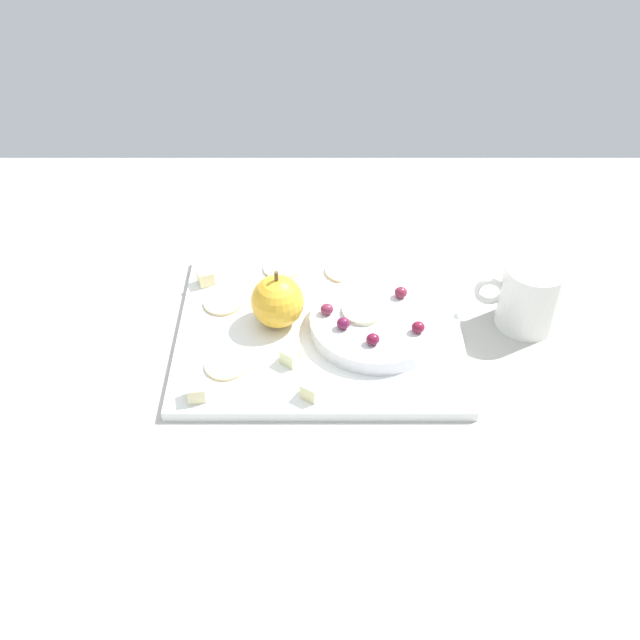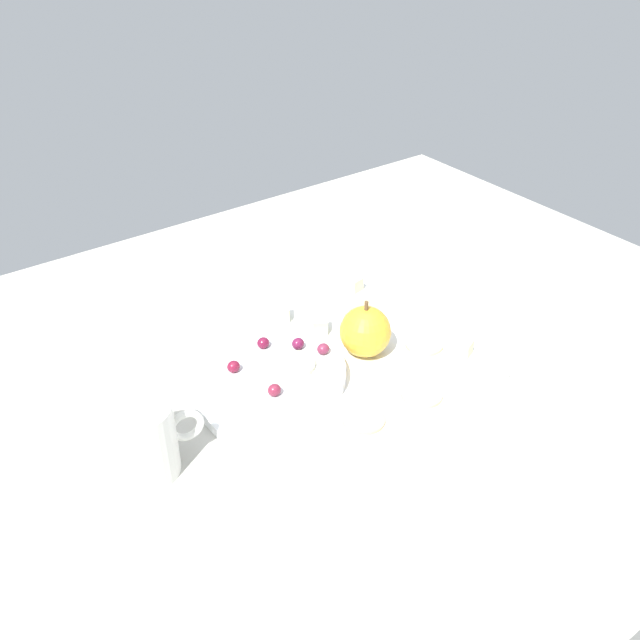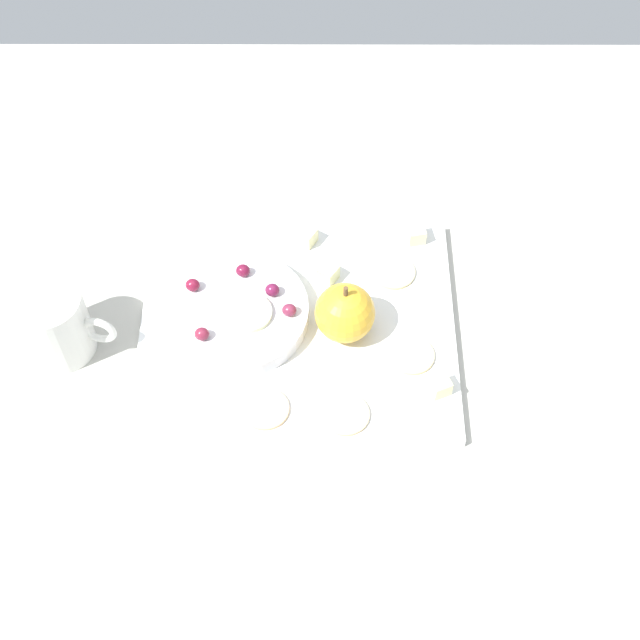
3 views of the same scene
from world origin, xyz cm
name	(u,v)px [view 2 (image 2 of 3)]	position (x,y,z in cm)	size (l,w,h in cm)	color
table	(316,376)	(0.00, 0.00, 2.45)	(126.06, 94.90, 4.89)	#AEACA2
platter	(330,367)	(-0.29, 2.68, 5.54)	(35.24, 29.37, 1.30)	white
serving_dish	(280,374)	(6.83, 1.89, 7.21)	(16.23, 16.23, 2.04)	silver
apple_whole	(365,332)	(-5.24, 3.51, 9.52)	(6.65, 6.65, 6.65)	gold
apple_stem	(366,306)	(-5.24, 3.51, 13.45)	(0.50, 0.50, 1.20)	brown
cheese_cube_0	(463,348)	(-15.25, 11.34, 7.20)	(2.02, 2.02, 2.02)	beige
cheese_cube_1	(354,284)	(-13.94, -9.64, 7.20)	(2.02, 2.02, 2.02)	beige
cheese_cube_2	(320,325)	(-3.44, -3.76, 7.20)	(2.02, 2.02, 2.02)	beige
cheese_cube_3	(282,313)	(-0.93, -9.31, 7.20)	(2.02, 2.02, 2.02)	beige
cracker_0	(424,344)	(-12.57, 6.97, 6.39)	(5.02, 5.02, 0.40)	#D9BC86
cracker_1	(422,394)	(-5.26, 14.36, 6.39)	(5.02, 5.02, 0.40)	#D6B886
cracker_2	(361,310)	(-11.11, -4.57, 6.39)	(5.02, 5.02, 0.40)	#D2C089
cracker_3	(364,419)	(3.18, 13.71, 6.39)	(5.02, 5.02, 0.40)	#E4B581
grape_0	(296,342)	(2.80, -0.34, 8.99)	(1.61, 1.45, 1.52)	maroon
grape_1	(274,390)	(10.21, 5.93, 8.97)	(1.61, 1.45, 1.48)	maroon
grape_2	(323,349)	(0.85, 2.71, 8.93)	(1.61, 1.45, 1.41)	maroon
grape_3	(234,367)	(11.75, -0.69, 8.97)	(1.61, 1.45, 1.49)	maroon
grape_4	(263,343)	(6.22, -2.77, 8.95)	(1.61, 1.45, 1.44)	maroon
apple_slice_0	(294,365)	(5.30, 2.82, 8.53)	(5.13, 5.13, 0.60)	beige
cup	(141,440)	(26.20, 4.86, 9.31)	(10.90, 7.73, 8.83)	silver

